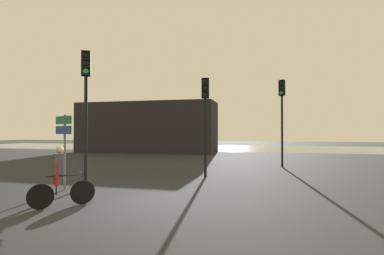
% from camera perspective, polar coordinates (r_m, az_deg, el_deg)
% --- Properties ---
extents(ground_plane, '(120.00, 120.00, 0.00)m').
position_cam_1_polar(ground_plane, '(8.68, -11.61, -14.16)').
color(ground_plane, black).
extents(water_strip, '(80.00, 16.00, 0.01)m').
position_cam_1_polar(water_strip, '(38.46, 8.56, -3.88)').
color(water_strip, slate).
rests_on(water_strip, ground).
extents(distant_building, '(13.99, 4.00, 4.99)m').
position_cam_1_polar(distant_building, '(30.61, -8.69, 0.03)').
color(distant_building, black).
rests_on(distant_building, ground).
extents(traffic_light_far_right, '(0.39, 0.41, 4.98)m').
position_cam_1_polar(traffic_light_far_right, '(17.82, 16.76, 3.74)').
color(traffic_light_far_right, black).
rests_on(traffic_light_far_right, ground).
extents(traffic_light_center, '(0.34, 0.35, 4.41)m').
position_cam_1_polar(traffic_light_center, '(13.39, 2.56, 3.70)').
color(traffic_light_center, black).
rests_on(traffic_light_center, ground).
extents(traffic_light_near_left, '(0.40, 0.42, 4.92)m').
position_cam_1_polar(traffic_light_near_left, '(11.49, -19.56, 6.14)').
color(traffic_light_near_left, black).
rests_on(traffic_light_near_left, ground).
extents(direction_sign_post, '(0.99, 0.53, 2.60)m').
position_cam_1_polar(direction_sign_post, '(11.20, -23.19, -1.85)').
color(direction_sign_post, slate).
rests_on(direction_sign_post, ground).
extents(cyclist, '(1.20, 1.27, 1.62)m').
position_cam_1_polar(cyclist, '(8.81, -23.87, -8.48)').
color(cyclist, black).
rests_on(cyclist, ground).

